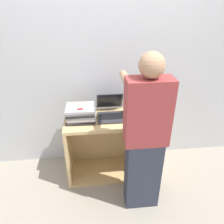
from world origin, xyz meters
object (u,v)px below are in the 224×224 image
at_px(laptop_stack_left, 81,113).
at_px(laptop_stack_right, 141,111).
at_px(person, 145,139).
at_px(laptop_open, 111,112).

xyz_separation_m(laptop_stack_left, laptop_stack_right, (0.67, 0.00, -0.01)).
bearing_deg(laptop_stack_right, person, -97.59).
relative_size(laptop_open, laptop_stack_right, 1.19).
height_order(laptop_stack_left, person, person).
distance_m(laptop_open, laptop_stack_right, 0.34).
bearing_deg(laptop_stack_right, laptop_open, 169.23).
relative_size(laptop_stack_left, laptop_stack_right, 1.01).
height_order(laptop_stack_left, laptop_stack_right, laptop_stack_left).
height_order(laptop_stack_right, person, person).
xyz_separation_m(laptop_open, laptop_stack_left, (-0.34, -0.07, 0.03)).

